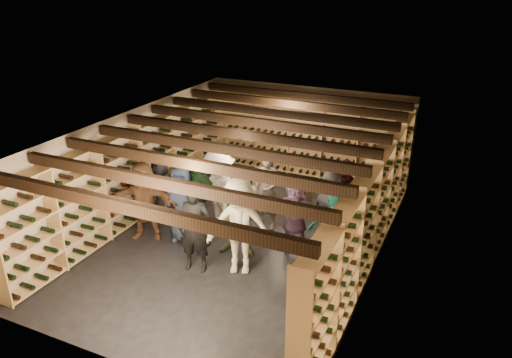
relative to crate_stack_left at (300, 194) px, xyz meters
The scene contains 23 objects.
ground 1.96m from the crate_stack_left, 107.18° to the right, with size 8.00×8.00×0.00m, color black.
walls 2.11m from the crate_stack_left, 107.18° to the right, with size 5.52×8.02×2.40m.
ceiling 2.82m from the crate_stack_left, 107.18° to the right, with size 5.50×8.00×0.01m, color beige.
ceiling_joists 2.72m from the crate_stack_left, 107.18° to the right, with size 5.40×7.12×0.18m.
wine_rack_left 3.72m from the crate_stack_left, 149.56° to the right, with size 0.32×7.50×2.15m.
wine_rack_right 2.82m from the crate_stack_left, 42.71° to the right, with size 0.32×7.50×2.15m.
wine_rack_back 2.19m from the crate_stack_left, 106.05° to the left, with size 4.70×0.30×2.15m.
crate_stack_left is the anchor object (origin of this frame).
crate_stack_right 1.40m from the crate_stack_left, 152.84° to the left, with size 0.59×0.50×0.51m.
crate_loose 1.64m from the crate_stack_left, 38.11° to the left, with size 0.50×0.33×0.17m, color tan.
person_0 3.19m from the crate_stack_left, 144.57° to the right, with size 0.73×0.47×1.49m, color black.
person_1 3.43m from the crate_stack_left, 104.31° to the right, with size 0.62×0.41×1.69m, color black.
person_2 2.53m from the crate_stack_left, 97.40° to the right, with size 0.89×0.70×1.84m, color #4F5C39.
person_3 3.07m from the crate_stack_left, 91.35° to the right, with size 1.20×0.69×1.86m, color #C1B798.
person_4 3.26m from the crate_stack_left, 59.84° to the right, with size 1.10×0.46×1.88m, color #1C7E6C.
person_5 3.64m from the crate_stack_left, 131.93° to the right, with size 1.56×0.50×1.68m, color brown.
person_6 2.97m from the crate_stack_left, 124.69° to the right, with size 0.79×0.52×1.62m, color #232E48.
person_7 1.32m from the crate_stack_left, 105.20° to the right, with size 0.61×0.40×1.69m, color gray.
person_8 1.53m from the crate_stack_left, 28.74° to the right, with size 0.78×0.61×1.61m, color #441617.
person_9 2.26m from the crate_stack_left, 120.73° to the right, with size 1.22×0.70×1.88m, color #A8A399.
person_10 2.54m from the crate_stack_left, 131.72° to the right, with size 0.96×0.40×1.65m, color #214724.
person_11 1.93m from the crate_stack_left, 73.41° to the right, with size 1.42×0.45×1.53m, color slate.
person_12 1.68m from the crate_stack_left, 48.32° to the right, with size 0.75×0.49×1.53m, color #2D2D31.
Camera 1 is at (4.08, -8.24, 5.20)m, focal length 35.00 mm.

